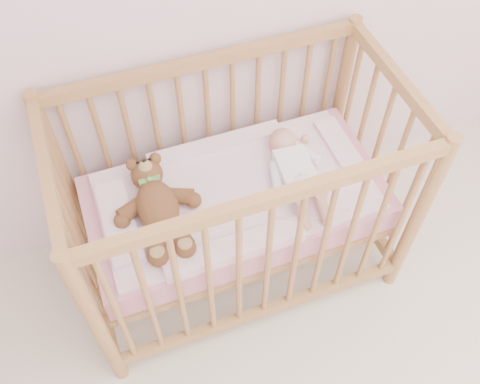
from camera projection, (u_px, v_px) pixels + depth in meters
name	position (u px, v px, depth m)	size (l,w,h in m)	color
crib	(236.00, 200.00, 2.23)	(1.36, 0.76, 1.00)	tan
mattress	(236.00, 202.00, 2.24)	(1.22, 0.62, 0.13)	pink
blanket	(236.00, 192.00, 2.18)	(1.10, 0.58, 0.06)	#FCADCB
baby	(295.00, 167.00, 2.16)	(0.25, 0.52, 0.13)	white
teddy_bear	(157.00, 206.00, 2.03)	(0.36, 0.51, 0.14)	brown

